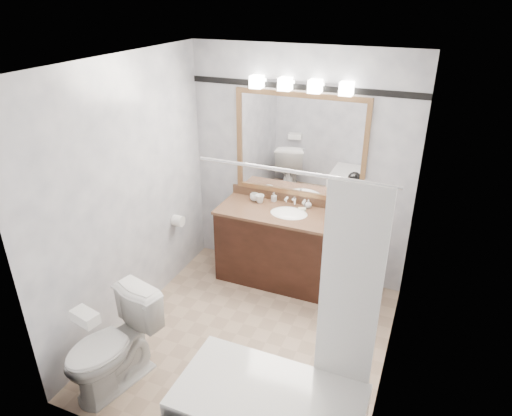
# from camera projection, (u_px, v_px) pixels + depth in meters

# --- Properties ---
(room) EXTENTS (2.42, 2.62, 2.52)m
(room) POSITION_uv_depth(u_px,v_px,m) (250.00, 220.00, 3.74)
(room) COLOR tan
(room) RESTS_ON ground
(vanity) EXTENTS (1.53, 0.58, 0.97)m
(vanity) POSITION_uv_depth(u_px,v_px,m) (288.00, 247.00, 4.94)
(vanity) COLOR black
(vanity) RESTS_ON ground
(mirror) EXTENTS (1.40, 0.04, 1.10)m
(mirror) POSITION_uv_depth(u_px,v_px,m) (299.00, 146.00, 4.70)
(mirror) COLOR #986D44
(mirror) RESTS_ON room
(vanity_light_bar) EXTENTS (1.02, 0.14, 0.12)m
(vanity_light_bar) POSITION_uv_depth(u_px,v_px,m) (300.00, 85.00, 4.38)
(vanity_light_bar) COLOR silver
(vanity_light_bar) RESTS_ON room
(accent_stripe) EXTENTS (2.40, 0.01, 0.06)m
(accent_stripe) POSITION_uv_depth(u_px,v_px,m) (302.00, 87.00, 4.45)
(accent_stripe) COLOR black
(accent_stripe) RESTS_ON room
(bathtub) EXTENTS (1.30, 0.75, 1.96)m
(bathtub) POSITION_uv_depth(u_px,v_px,m) (273.00, 410.00, 3.22)
(bathtub) COLOR white
(bathtub) RESTS_ON ground
(tp_roll) EXTENTS (0.11, 0.12, 0.12)m
(tp_roll) POSITION_uv_depth(u_px,v_px,m) (178.00, 221.00, 4.93)
(tp_roll) COLOR white
(tp_roll) RESTS_ON room
(toilet) EXTENTS (0.63, 0.87, 0.80)m
(toilet) POSITION_uv_depth(u_px,v_px,m) (112.00, 346.00, 3.63)
(toilet) COLOR white
(toilet) RESTS_ON ground
(tissue_box) EXTENTS (0.23, 0.16, 0.09)m
(tissue_box) POSITION_uv_depth(u_px,v_px,m) (85.00, 317.00, 3.27)
(tissue_box) COLOR white
(tissue_box) RESTS_ON toilet
(coffee_maker) EXTENTS (0.18, 0.22, 0.34)m
(coffee_maker) POSITION_uv_depth(u_px,v_px,m) (341.00, 209.00, 4.46)
(coffee_maker) COLOR black
(coffee_maker) RESTS_ON vanity
(cup_left) EXTENTS (0.13, 0.13, 0.08)m
(cup_left) POSITION_uv_depth(u_px,v_px,m) (254.00, 197.00, 5.03)
(cup_left) COLOR white
(cup_left) RESTS_ON vanity
(cup_right) EXTENTS (0.12, 0.12, 0.09)m
(cup_right) POSITION_uv_depth(u_px,v_px,m) (260.00, 199.00, 4.98)
(cup_right) COLOR white
(cup_right) RESTS_ON vanity
(soap_bottle_a) EXTENTS (0.06, 0.06, 0.10)m
(soap_bottle_a) POSITION_uv_depth(u_px,v_px,m) (274.00, 197.00, 5.01)
(soap_bottle_a) COLOR white
(soap_bottle_a) RESTS_ON vanity
(soap_bottle_b) EXTENTS (0.09, 0.09, 0.10)m
(soap_bottle_b) POSITION_uv_depth(u_px,v_px,m) (308.00, 204.00, 4.85)
(soap_bottle_b) COLOR white
(soap_bottle_b) RESTS_ON vanity
(soap_bar) EXTENTS (0.09, 0.08, 0.02)m
(soap_bar) POSITION_uv_depth(u_px,v_px,m) (302.00, 209.00, 4.82)
(soap_bar) COLOR beige
(soap_bar) RESTS_ON vanity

